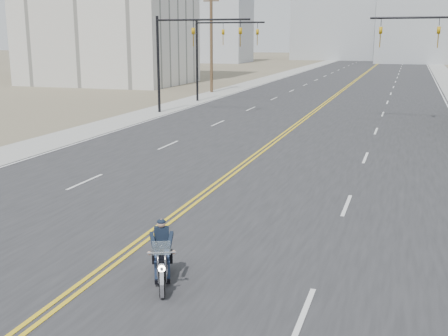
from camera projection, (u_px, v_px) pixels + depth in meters
road at (356, 80)px, 73.91m from camera, size 20.00×200.00×0.01m
sidewalk_left at (271, 78)px, 77.41m from camera, size 3.00×200.00×0.01m
traffic_mast_left at (183, 45)px, 40.37m from camera, size 7.10×0.26×7.00m
traffic_mast_far at (215, 45)px, 47.88m from camera, size 6.10×0.26×7.00m
utility_pole_left at (211, 37)px, 56.12m from camera, size 2.20×0.30×10.50m
haze_bldg_a at (216, 12)px, 123.68m from camera, size 14.00×12.00×22.00m
haze_bldg_b at (420, 30)px, 120.76m from camera, size 18.00×14.00×14.00m
haze_bldg_d at (336, 6)px, 139.36m from camera, size 20.00×15.00×26.00m
haze_bldg_f at (180, 27)px, 142.81m from camera, size 12.00×12.00×16.00m
motorcyclist at (162, 254)px, 12.67m from camera, size 1.50×2.05×1.47m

